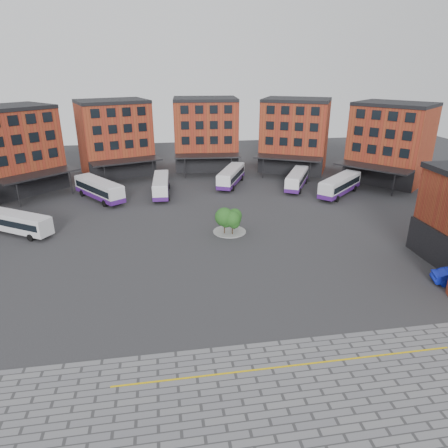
{
  "coord_description": "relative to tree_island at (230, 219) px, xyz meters",
  "views": [
    {
      "loc": [
        -6.63,
        -36.55,
        20.89
      ],
      "look_at": [
        0.13,
        5.09,
        4.0
      ],
      "focal_mm": 32.0,
      "sensor_mm": 36.0,
      "label": 1
    }
  ],
  "objects": [
    {
      "name": "ground",
      "position": [
        -1.91,
        -11.52,
        -2.05
      ],
      "size": [
        160.0,
        160.0,
        0.0
      ],
      "primitive_type": "plane",
      "color": "#28282B",
      "rests_on": "ground"
    },
    {
      "name": "yellow_line",
      "position": [
        0.09,
        -25.52,
        -2.02
      ],
      "size": [
        26.0,
        0.15,
        0.02
      ],
      "primitive_type": "cube",
      "color": "gold",
      "rests_on": "paving_zone"
    },
    {
      "name": "main_building",
      "position": [
        -6.69,
        26.73,
        5.18
      ],
      "size": [
        94.14,
        42.48,
        14.6
      ],
      "color": "brown",
      "rests_on": "ground"
    },
    {
      "name": "tree_island",
      "position": [
        0.0,
        0.0,
        0.0
      ],
      "size": [
        4.4,
        4.4,
        3.66
      ],
      "color": "gray",
      "rests_on": "ground"
    },
    {
      "name": "bus_a",
      "position": [
        -27.55,
        4.34,
        -0.34
      ],
      "size": [
        9.83,
        7.45,
        2.88
      ],
      "rotation": [
        0.0,
        0.0,
        1.0
      ],
      "color": "silver",
      "rests_on": "ground"
    },
    {
      "name": "bus_b",
      "position": [
        -18.76,
        17.59,
        -0.24
      ],
      "size": [
        9.07,
        11.18,
        3.33
      ],
      "rotation": [
        0.0,
        0.0,
        0.62
      ],
      "color": "silver",
      "rests_on": "ground"
    },
    {
      "name": "bus_c",
      "position": [
        -8.64,
        18.67,
        -0.38
      ],
      "size": [
        3.11,
        11.01,
        3.07
      ],
      "rotation": [
        0.0,
        0.0,
        -0.04
      ],
      "color": "silver",
      "rests_on": "ground"
    },
    {
      "name": "bus_d",
      "position": [
        4.25,
        22.59,
        -0.33
      ],
      "size": [
        7.02,
        11.29,
        3.16
      ],
      "rotation": [
        0.0,
        0.0,
        -0.43
      ],
      "color": "white",
      "rests_on": "ground"
    },
    {
      "name": "bus_e",
      "position": [
        15.69,
        18.83,
        -0.41
      ],
      "size": [
        7.32,
        10.62,
        3.03
      ],
      "rotation": [
        0.0,
        0.0,
        -0.5
      ],
      "color": "white",
      "rests_on": "ground"
    },
    {
      "name": "bus_f",
      "position": [
        21.53,
        13.58,
        -0.28
      ],
      "size": [
        10.39,
        9.74,
        3.26
      ],
      "rotation": [
        0.0,
        0.0,
        -0.84
      ],
      "color": "silver",
      "rests_on": "ground"
    }
  ]
}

